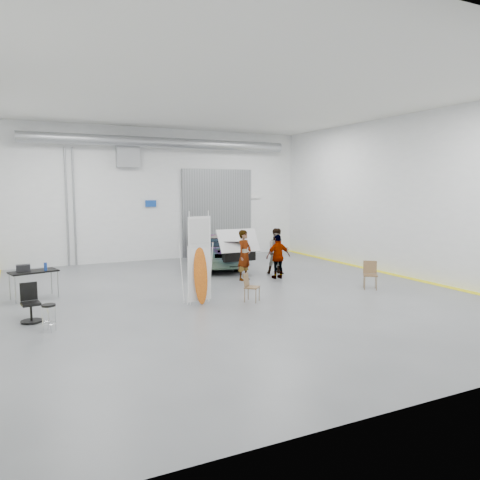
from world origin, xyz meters
name	(u,v)px	position (x,y,z in m)	size (l,w,h in m)	color
ground	(236,294)	(0.00, 0.00, 0.00)	(16.00, 16.00, 0.00)	slate
room_shell	(214,166)	(0.24, 2.22, 4.08)	(14.02, 16.18, 6.01)	silver
sedan_car	(216,250)	(1.47, 5.05, 0.69)	(1.94, 4.76, 1.38)	silver
person_a	(244,255)	(1.26, 1.91, 0.91)	(0.66, 0.43, 1.82)	#8C6A4C
person_b	(278,251)	(2.92, 2.37, 0.89)	(0.87, 0.67, 1.77)	#486485
person_c	(278,257)	(2.50, 1.62, 0.81)	(0.94, 0.39, 1.62)	#9A5933
surfboard_display	(199,267)	(-1.48, -0.68, 1.08)	(0.75, 0.29, 2.67)	white
folding_chair_near	(252,293)	(0.02, -1.08, 0.26)	(0.55, 0.62, 0.83)	brown
folding_chair_far	(370,281)	(4.28, -1.28, 0.28)	(0.60, 0.66, 0.91)	brown
shop_stool	(49,318)	(-5.52, -1.59, 0.32)	(0.33, 0.33, 0.65)	black
work_table	(31,271)	(-5.76, 2.14, 0.84)	(1.45, 0.99, 1.08)	gray
office_chair	(31,305)	(-5.87, -0.53, 0.42)	(0.51, 0.51, 0.96)	black
trunk_lid	(237,238)	(1.47, 2.92, 1.40)	(1.61, 0.98, 0.04)	silver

